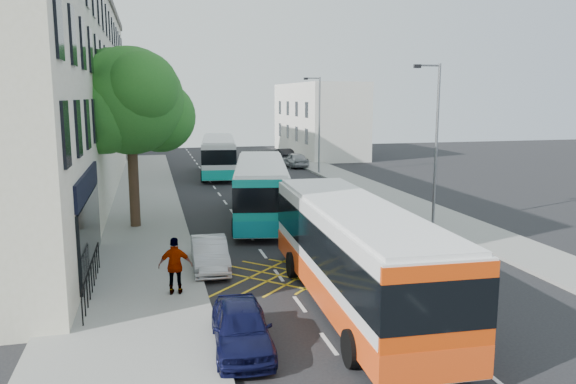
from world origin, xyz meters
TOP-DOWN VIEW (x-y plane):
  - ground at (0.00, 0.00)m, footprint 120.00×120.00m
  - pavement_left at (-8.50, 15.00)m, footprint 5.00×70.00m
  - pavement_right at (7.50, 15.00)m, footprint 3.00×70.00m
  - terrace_main at (-14.00, 24.49)m, footprint 8.30×45.00m
  - terrace_far at (-14.00, 55.00)m, footprint 8.00×20.00m
  - building_right at (11.00, 48.00)m, footprint 6.00×18.00m
  - street_tree at (-8.51, 14.97)m, footprint 6.30×5.70m
  - lamp_near at (6.20, 12.00)m, footprint 1.45×0.15m
  - lamp_far at (6.20, 32.00)m, footprint 1.45×0.15m
  - railings at (-9.70, 5.30)m, footprint 0.08×5.60m
  - bus_near at (-1.58, 2.45)m, footprint 3.25×11.72m
  - bus_mid at (-1.96, 15.63)m, footprint 4.63×11.49m
  - bus_far at (-2.07, 33.40)m, footprint 3.90×11.49m
  - motorbike at (-1.87, -1.75)m, footprint 0.70×2.02m
  - parked_car_blue at (-5.53, 0.20)m, footprint 1.72×3.78m
  - parked_car_silver at (-5.60, 7.35)m, footprint 1.41×3.77m
  - red_hatchback at (2.76, 14.78)m, footprint 1.83×4.33m
  - distant_car_grey at (0.07, 45.64)m, footprint 2.68×4.76m
  - distant_car_silver at (5.50, 37.10)m, footprint 1.97×4.25m
  - distant_car_dark at (5.50, 42.02)m, footprint 1.88×4.17m
  - pedestrian_far at (-7.00, 4.54)m, footprint 1.16×0.60m

SIDE VIEW (x-z plane):
  - ground at x=0.00m, z-range 0.00..0.00m
  - pavement_left at x=-8.50m, z-range 0.00..0.15m
  - pavement_right at x=7.50m, z-range 0.00..0.15m
  - parked_car_silver at x=-5.60m, z-range 0.00..1.23m
  - red_hatchback at x=2.76m, z-range 0.00..1.25m
  - distant_car_grey at x=0.07m, z-range 0.00..1.26m
  - parked_car_blue at x=-5.53m, z-range 0.00..1.26m
  - distant_car_dark at x=5.50m, z-range 0.00..1.33m
  - distant_car_silver at x=5.50m, z-range 0.00..1.41m
  - railings at x=-9.70m, z-range 0.15..1.29m
  - motorbike at x=-1.87m, z-range -0.05..1.74m
  - pedestrian_far at x=-7.00m, z-range 0.15..2.04m
  - bus_mid at x=-1.96m, z-range 0.08..3.23m
  - bus_far at x=-2.07m, z-range 0.08..3.25m
  - bus_near at x=-1.58m, z-range 0.09..3.35m
  - building_right at x=11.00m, z-range 0.00..8.00m
  - lamp_near at x=6.20m, z-range 0.62..8.62m
  - lamp_far at x=6.20m, z-range 0.62..8.62m
  - terrace_far at x=-14.00m, z-range 0.00..10.00m
  - street_tree at x=-8.51m, z-range 1.89..10.69m
  - terrace_main at x=-14.00m, z-range 0.01..13.51m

